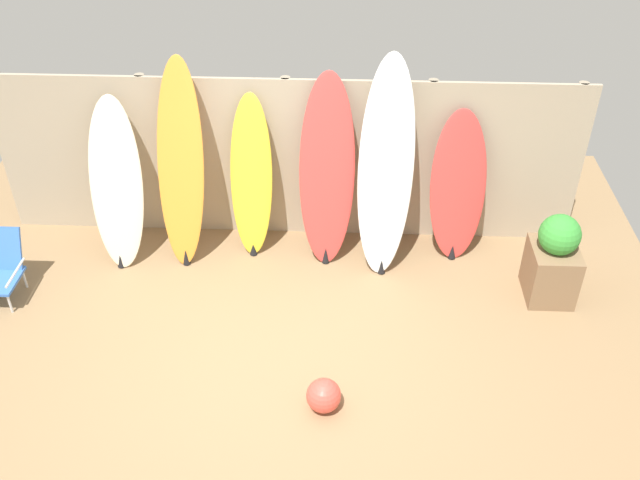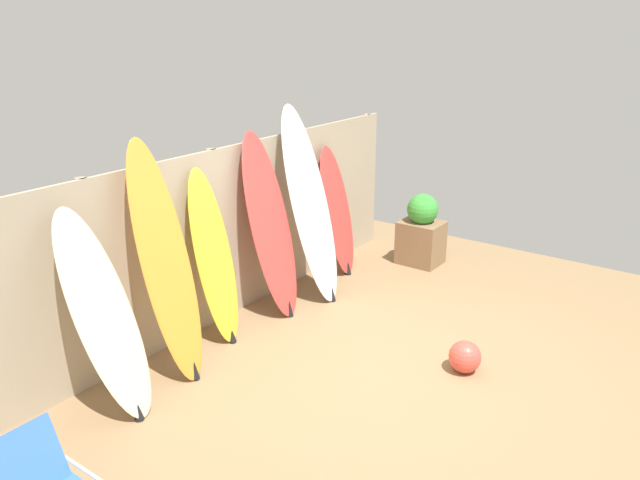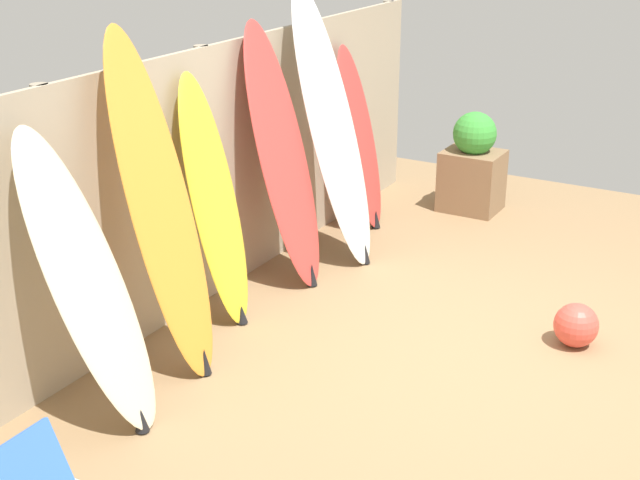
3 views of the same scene
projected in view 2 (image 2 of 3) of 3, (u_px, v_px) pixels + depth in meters
ground at (387, 376)px, 5.53m from camera, size 7.68×7.68×0.00m
fence_back at (218, 237)px, 6.33m from camera, size 6.08×0.11×1.80m
surfboard_cream_0 at (104, 316)px, 4.82m from camera, size 0.60×0.76×1.67m
surfboard_orange_1 at (166, 265)px, 5.28m from camera, size 0.52×0.65×2.09m
surfboard_yellow_2 at (214, 258)px, 5.93m from camera, size 0.45×0.46×1.70m
surfboard_red_3 at (271, 227)px, 6.45m from camera, size 0.57×0.58×1.94m
surfboard_white_4 at (310, 206)px, 6.81m from camera, size 0.61×0.77×2.15m
surfboard_red_5 at (337, 212)px, 7.56m from camera, size 0.61×0.46×1.58m
planter_box at (421, 232)px, 7.96m from camera, size 0.44×0.52×0.92m
beach_ball at (465, 357)px, 5.56m from camera, size 0.29×0.29×0.29m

